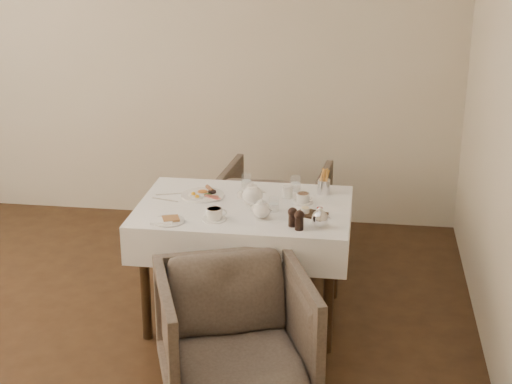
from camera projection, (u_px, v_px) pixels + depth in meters
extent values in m
plane|color=black|center=(79.00, 378.00, 4.33)|extent=(5.00, 5.00, 0.00)
plane|color=beige|center=(177.00, 41.00, 6.15)|extent=(4.50, 0.00, 4.50)
cube|color=black|center=(244.00, 211.00, 4.73)|extent=(1.20, 0.80, 0.04)
cube|color=white|center=(244.00, 223.00, 4.76)|extent=(1.28, 0.88, 0.23)
cylinder|color=black|center=(173.00, 240.00, 5.25)|extent=(0.06, 0.06, 0.70)
cylinder|color=black|center=(334.00, 249.00, 5.11)|extent=(0.06, 0.06, 0.70)
cylinder|color=black|center=(145.00, 285.00, 4.62)|extent=(0.06, 0.06, 0.70)
cylinder|color=black|center=(328.00, 298.00, 4.47)|extent=(0.06, 0.06, 0.70)
imported|color=#463C33|center=(235.00, 336.00, 4.06)|extent=(0.98, 1.00, 0.71)
imported|color=#463C33|center=(274.00, 213.00, 5.70)|extent=(0.81, 0.83, 0.69)
cylinder|color=white|center=(203.00, 195.00, 4.87)|extent=(0.27, 0.27, 0.01)
ellipsoid|color=#B36020|center=(203.00, 191.00, 4.91)|extent=(0.07, 0.06, 0.02)
cylinder|color=brown|center=(210.00, 189.00, 4.94)|extent=(0.07, 0.09, 0.02)
cylinder|color=black|center=(212.00, 192.00, 4.89)|extent=(0.05, 0.05, 0.02)
cube|color=maroon|center=(213.00, 197.00, 4.82)|extent=(0.09, 0.07, 0.01)
ellipsoid|color=#264C19|center=(208.00, 194.00, 4.86)|extent=(0.05, 0.04, 0.02)
cylinder|color=white|center=(169.00, 221.00, 4.48)|extent=(0.19, 0.19, 0.01)
cube|color=olive|center=(171.00, 219.00, 4.48)|extent=(0.12, 0.12, 0.01)
cube|color=white|center=(162.00, 221.00, 4.46)|extent=(0.13, 0.10, 0.02)
cylinder|color=white|center=(287.00, 192.00, 4.83)|extent=(0.07, 0.07, 0.07)
cylinder|color=white|center=(214.00, 219.00, 4.51)|extent=(0.14, 0.14, 0.01)
cylinder|color=white|center=(214.00, 213.00, 4.50)|extent=(0.11, 0.11, 0.06)
cylinder|color=#8D5F3F|center=(214.00, 209.00, 4.49)|extent=(0.08, 0.08, 0.00)
cylinder|color=white|center=(303.00, 202.00, 4.76)|extent=(0.13, 0.13, 0.01)
cylinder|color=white|center=(303.00, 197.00, 4.75)|extent=(0.11, 0.11, 0.05)
cylinder|color=#8D5F3F|center=(303.00, 194.00, 4.74)|extent=(0.07, 0.07, 0.00)
cylinder|color=silver|center=(246.00, 181.00, 5.00)|extent=(0.08, 0.08, 0.09)
cylinder|color=silver|center=(274.00, 204.00, 4.62)|extent=(0.07, 0.07, 0.09)
cylinder|color=silver|center=(295.00, 184.00, 4.96)|extent=(0.07, 0.07, 0.09)
cube|color=black|center=(311.00, 214.00, 4.57)|extent=(0.20, 0.17, 0.01)
cylinder|color=white|center=(305.00, 210.00, 4.57)|extent=(0.05, 0.05, 0.03)
cylinder|color=maroon|center=(320.00, 210.00, 4.57)|extent=(0.04, 0.04, 0.03)
cylinder|color=silver|center=(324.00, 187.00, 4.90)|extent=(0.08, 0.08, 0.09)
cube|color=silver|center=(170.00, 194.00, 4.90)|extent=(0.18, 0.07, 0.00)
cube|color=silver|center=(165.00, 200.00, 4.81)|extent=(0.18, 0.06, 0.00)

